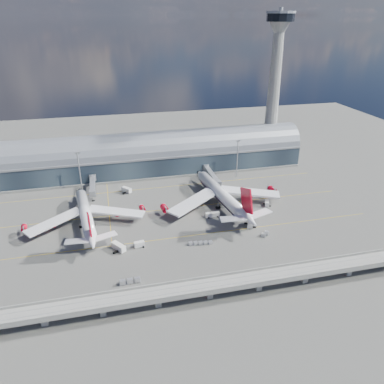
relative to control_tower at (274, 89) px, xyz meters
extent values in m
plane|color=#474744|center=(-85.00, -83.00, -51.64)|extent=(500.00, 500.00, 0.00)
cube|color=gold|center=(-85.00, -93.00, -51.63)|extent=(200.00, 0.25, 0.01)
cube|color=gold|center=(-85.00, -63.00, -51.63)|extent=(200.00, 0.25, 0.01)
cube|color=gold|center=(-85.00, -33.00, -51.63)|extent=(200.00, 0.25, 0.01)
cube|color=gold|center=(-120.00, -53.00, -51.63)|extent=(0.25, 80.00, 0.01)
cube|color=gold|center=(-50.00, -53.00, -51.63)|extent=(0.25, 80.00, 0.01)
cube|color=#202B36|center=(-85.00, -5.00, -44.64)|extent=(200.00, 28.00, 14.00)
cylinder|color=gray|center=(-85.00, -5.00, -37.64)|extent=(200.00, 28.00, 28.00)
cube|color=gray|center=(-85.00, -19.00, -37.64)|extent=(200.00, 1.00, 1.20)
cube|color=gray|center=(-85.00, -5.00, -51.04)|extent=(200.00, 30.00, 1.20)
cube|color=gray|center=(0.00, 0.00, -47.64)|extent=(18.00, 18.00, 8.00)
cone|color=gray|center=(0.00, 0.00, -6.64)|extent=(10.00, 10.00, 90.00)
cone|color=gray|center=(0.00, 0.00, 40.36)|extent=(16.00, 16.00, 8.00)
cylinder|color=black|center=(0.00, 0.00, 45.36)|extent=(18.00, 18.00, 5.00)
cylinder|color=gray|center=(0.00, 0.00, 48.36)|extent=(19.00, 19.00, 1.50)
cylinder|color=gray|center=(0.00, 0.00, 49.86)|extent=(2.40, 2.40, 3.00)
cube|color=gray|center=(-85.00, -138.00, -46.14)|extent=(220.00, 8.50, 1.20)
cube|color=gray|center=(-85.00, -142.00, -45.04)|extent=(220.00, 0.40, 1.20)
cube|color=gray|center=(-85.00, -134.00, -45.04)|extent=(220.00, 0.40, 1.20)
cube|color=gray|center=(-85.00, -139.50, -45.49)|extent=(220.00, 0.12, 0.12)
cube|color=gray|center=(-85.00, -136.50, -45.49)|extent=(220.00, 0.12, 0.12)
cube|color=gray|center=(-145.00, -138.00, -49.14)|extent=(2.20, 2.20, 5.00)
cube|color=gray|center=(-125.00, -138.00, -49.14)|extent=(2.20, 2.20, 5.00)
cube|color=gray|center=(-105.00, -138.00, -49.14)|extent=(2.20, 2.20, 5.00)
cube|color=gray|center=(-85.00, -138.00, -49.14)|extent=(2.20, 2.20, 5.00)
cube|color=gray|center=(-65.00, -138.00, -49.14)|extent=(2.20, 2.20, 5.00)
cube|color=gray|center=(-45.00, -138.00, -49.14)|extent=(2.20, 2.20, 5.00)
cube|color=gray|center=(-25.00, -138.00, -49.14)|extent=(2.20, 2.20, 5.00)
cylinder|color=gray|center=(-135.00, -28.00, -39.14)|extent=(0.70, 0.70, 25.00)
cube|color=gray|center=(-135.00, -28.00, -26.44)|extent=(3.00, 0.40, 1.00)
cylinder|color=gray|center=(-35.00, -28.00, -39.14)|extent=(0.70, 0.70, 25.00)
cube|color=gray|center=(-35.00, -28.00, -26.44)|extent=(3.00, 0.40, 1.00)
cylinder|color=white|center=(-131.90, -68.47, -45.92)|extent=(11.60, 49.26, 5.90)
cone|color=white|center=(-135.10, -41.45, -45.92)|extent=(6.73, 8.02, 5.90)
cone|color=white|center=(-128.49, -97.33, -45.18)|extent=(7.16, 11.68, 5.90)
cube|color=red|center=(-128.81, -94.59, -37.90)|extent=(1.94, 11.03, 12.21)
cube|color=white|center=(-147.01, -72.12, -46.66)|extent=(28.63, 23.00, 2.38)
cube|color=white|center=(-116.36, -68.49, -46.66)|extent=(30.38, 17.65, 2.38)
cylinder|color=red|center=(-147.79, -70.35, -48.32)|extent=(3.47, 4.92, 2.95)
cylinder|color=red|center=(-161.42, -71.97, -48.32)|extent=(3.47, 4.92, 2.95)
cylinder|color=red|center=(-116.01, -66.59, -48.32)|extent=(3.47, 4.92, 2.95)
cylinder|color=red|center=(-102.38, -64.98, -48.32)|extent=(3.47, 4.92, 2.95)
cylinder|color=gray|center=(-133.93, -51.35, -50.25)|extent=(0.46, 0.46, 2.77)
cylinder|color=gray|center=(-134.40, -72.48, -50.25)|extent=(0.55, 0.55, 2.77)
cylinder|color=gray|center=(-128.54, -71.79, -50.25)|extent=(0.55, 0.55, 2.77)
cylinder|color=black|center=(-134.40, -72.48, -51.13)|extent=(2.18, 1.61, 1.38)
cylinder|color=black|center=(-128.54, -71.79, -51.13)|extent=(2.18, 1.61, 1.38)
cylinder|color=white|center=(-57.35, -63.90, -45.05)|extent=(13.34, 54.33, 6.47)
cone|color=white|center=(-61.24, -33.83, -45.05)|extent=(7.56, 9.68, 6.47)
cone|color=white|center=(-53.17, -96.18, -44.16)|extent=(8.14, 14.11, 6.47)
cube|color=red|center=(-53.60, -92.86, -35.68)|extent=(2.49, 13.33, 14.77)
cube|color=white|center=(-74.39, -68.35, -45.95)|extent=(32.61, 26.76, 2.76)
cube|color=white|center=(-39.74, -63.86, -45.95)|extent=(34.64, 20.21, 2.76)
cylinder|color=black|center=(-57.35, -63.90, -46.83)|extent=(11.67, 48.72, 5.50)
cylinder|color=red|center=(-75.31, -66.22, -47.96)|extent=(4.26, 5.99, 3.57)
cylinder|color=red|center=(-90.71, -68.21, -47.96)|extent=(4.26, 5.99, 3.57)
cylinder|color=red|center=(-39.38, -61.57, -47.96)|extent=(4.26, 5.99, 3.57)
cylinder|color=red|center=(-23.98, -59.58, -47.96)|extent=(4.26, 5.99, 3.57)
cylinder|color=gray|center=(-59.79, -45.03, -49.96)|extent=(0.56, 0.56, 3.35)
cylinder|color=gray|center=(-60.31, -68.78, -49.96)|extent=(0.67, 0.67, 3.35)
cylinder|color=gray|center=(-53.23, -67.86, -49.96)|extent=(0.67, 0.67, 3.35)
cylinder|color=black|center=(-60.31, -68.78, -51.02)|extent=(2.65, 1.97, 1.67)
cylinder|color=black|center=(-53.23, -67.86, -51.02)|extent=(2.65, 1.97, 1.67)
cube|color=gray|center=(-128.40, -31.00, -46.44)|extent=(3.00, 24.00, 3.00)
cube|color=gray|center=(-128.40, -43.00, -46.44)|extent=(3.60, 3.60, 3.40)
cylinder|color=gray|center=(-128.40, -19.00, -46.44)|extent=(4.40, 4.40, 4.00)
cylinder|color=gray|center=(-128.40, -43.00, -49.94)|extent=(0.50, 0.50, 3.40)
cylinder|color=black|center=(-128.40, -43.00, -51.29)|extent=(1.40, 0.80, 0.80)
cube|color=gray|center=(-53.85, -33.00, -46.44)|extent=(3.00, 28.00, 3.00)
cube|color=gray|center=(-53.85, -47.00, -46.44)|extent=(3.60, 3.60, 3.40)
cylinder|color=gray|center=(-53.85, -19.00, -46.44)|extent=(4.40, 4.40, 4.00)
cylinder|color=gray|center=(-53.85, -47.00, -49.94)|extent=(0.50, 0.50, 3.40)
cylinder|color=black|center=(-53.85, -47.00, -51.29)|extent=(1.40, 0.80, 0.80)
cube|color=silver|center=(-117.05, -97.32, -49.84)|extent=(6.60, 7.91, 2.91)
cylinder|color=black|center=(-115.62, -95.26, -51.13)|extent=(2.87, 2.43, 1.01)
cylinder|color=black|center=(-118.49, -99.37, -51.13)|extent=(2.87, 2.43, 1.01)
cube|color=silver|center=(-107.46, -96.96, -50.11)|extent=(5.06, 2.94, 2.48)
cylinder|color=black|center=(-105.96, -97.21, -51.21)|extent=(1.23, 2.49, 0.86)
cylinder|color=black|center=(-108.97, -96.71, -51.21)|extent=(1.23, 2.49, 0.86)
cube|color=silver|center=(-66.08, -77.46, -50.15)|extent=(7.43, 2.15, 2.41)
cylinder|color=black|center=(-63.70, -77.45, -51.22)|extent=(0.84, 2.32, 0.84)
cylinder|color=black|center=(-68.46, -77.46, -51.22)|extent=(0.84, 2.32, 0.84)
cube|color=silver|center=(-49.90, -91.09, -49.81)|extent=(5.21, 7.34, 2.97)
cylinder|color=black|center=(-50.80, -89.09, -51.12)|extent=(3.03, 2.11, 1.03)
cylinder|color=black|center=(-49.00, -93.10, -51.12)|extent=(3.03, 2.11, 1.03)
cube|color=silver|center=(-32.24, -71.88, -50.14)|extent=(3.81, 5.13, 2.43)
cylinder|color=black|center=(-32.83, -70.51, -51.22)|extent=(2.48, 1.69, 0.84)
cylinder|color=black|center=(-31.65, -73.25, -51.22)|extent=(2.48, 1.69, 0.84)
cube|color=silver|center=(-108.54, -35.37, -49.91)|extent=(6.17, 6.50, 2.81)
cylinder|color=black|center=(-107.16, -33.81, -51.15)|extent=(2.67, 2.53, 0.97)
cylinder|color=black|center=(-109.92, -36.92, -51.15)|extent=(2.67, 2.53, 0.97)
cube|color=gray|center=(-116.98, -122.48, -51.35)|extent=(2.80, 1.92, 0.34)
cube|color=silver|center=(-116.98, -122.48, -50.44)|extent=(2.34, 1.79, 1.72)
cube|color=gray|center=(-114.01, -122.38, -51.35)|extent=(2.80, 1.92, 0.34)
cube|color=silver|center=(-114.01, -122.38, -50.44)|extent=(2.34, 1.79, 1.72)
cube|color=gray|center=(-111.04, -122.29, -51.35)|extent=(2.80, 1.92, 0.34)
cube|color=silver|center=(-111.04, -122.29, -50.44)|extent=(2.34, 1.79, 1.72)
cube|color=gray|center=(-83.81, -100.98, -51.41)|extent=(2.37, 1.76, 0.27)
cube|color=silver|center=(-83.81, -100.98, -50.68)|extent=(2.00, 1.61, 1.36)
cube|color=gray|center=(-81.47, -101.32, -51.41)|extent=(2.37, 1.76, 0.27)
cube|color=silver|center=(-81.47, -101.32, -50.68)|extent=(2.00, 1.61, 1.36)
cube|color=gray|center=(-79.13, -101.66, -51.41)|extent=(2.37, 1.76, 0.27)
cube|color=silver|center=(-79.13, -101.66, -50.68)|extent=(2.00, 1.61, 1.36)
cube|color=gray|center=(-76.79, -102.00, -51.41)|extent=(2.37, 1.76, 0.27)
cube|color=silver|center=(-76.79, -102.00, -50.68)|extent=(2.00, 1.61, 1.36)
cube|color=gray|center=(-74.45, -102.34, -51.41)|extent=(2.37, 1.76, 0.27)
cube|color=silver|center=(-74.45, -102.34, -50.68)|extent=(2.00, 1.61, 1.36)
cube|color=gray|center=(-47.37, -102.12, -51.38)|extent=(2.93, 2.64, 0.30)
cube|color=silver|center=(-47.37, -102.12, -50.57)|extent=(2.52, 2.35, 1.52)
cube|color=gray|center=(-45.10, -100.77, -51.38)|extent=(2.93, 2.64, 0.30)
cube|color=silver|center=(-45.10, -100.77, -50.57)|extent=(2.52, 2.35, 1.52)
camera|label=1|loc=(-117.91, -245.96, 46.64)|focal=35.00mm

